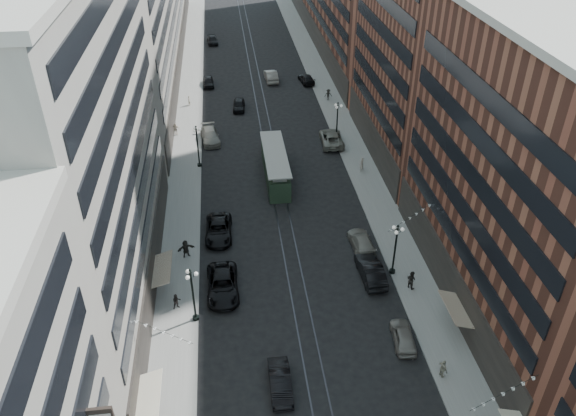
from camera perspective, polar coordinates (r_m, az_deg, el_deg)
name	(u,v)px	position (r m, az deg, el deg)	size (l,w,h in m)	color
ground	(269,145)	(76.13, -1.95, 6.43)	(220.00, 220.00, 0.00)	black
sidewalk_west	(189,118)	(85.09, -10.06, 9.04)	(4.00, 180.00, 0.15)	gray
sidewalk_east	(335,110)	(86.50, 4.82, 9.86)	(4.00, 180.00, 0.15)	gray
rail_west	(258,115)	(85.08, -3.04, 9.46)	(0.12, 180.00, 0.02)	#2D2D33
rail_east	(268,114)	(85.17, -2.09, 9.52)	(0.12, 180.00, 0.02)	#2D2D33
building_west_mid	(81,154)	(46.95, -20.33, 5.17)	(8.00, 36.00, 28.00)	#9A9688
building_east_mid	(518,182)	(47.79, 22.29, 2.47)	(8.00, 30.00, 24.00)	brown
lamppost_sw_far	(193,293)	(47.71, -9.64, -8.54)	(1.03, 1.14, 5.52)	black
lamppost_sw_mid	(198,145)	(70.17, -9.17, 6.35)	(1.03, 1.14, 5.52)	black
lamppost_se_far	(395,248)	(52.71, 10.84, -4.00)	(1.03, 1.14, 5.52)	black
lamppost_se_mid	(337,120)	(76.00, 5.01, 8.87)	(1.03, 1.14, 5.52)	black
streetcar	(275,166)	(67.77, -1.30, 4.26)	(2.67, 12.05, 3.33)	#243826
car_2	(223,285)	(51.59, -6.65, -7.74)	(2.82, 6.12, 1.70)	black
car_4	(403,336)	(47.86, 11.64, -12.62)	(1.67, 4.16, 1.42)	slate
car_5	(280,382)	(43.83, -0.79, -17.28)	(1.57, 4.50, 1.48)	black
pedestrian_2	(177,301)	(50.46, -11.24, -9.29)	(0.75, 0.41, 1.54)	black
pedestrian_4	(443,369)	(45.85, 15.46, -15.45)	(0.99, 0.45, 1.69)	#A6A189
car_7	(219,230)	(58.45, -7.06, -2.18)	(2.67, 5.78, 1.61)	black
car_8	(210,136)	(77.40, -7.91, 7.28)	(2.30, 5.65, 1.64)	slate
car_9	(208,82)	(96.25, -8.09, 12.58)	(1.71, 4.24, 1.44)	black
car_10	(371,270)	(53.28, 8.40, -6.29)	(1.86, 5.35, 1.76)	black
car_11	(331,138)	(76.22, 4.43, 7.10)	(2.82, 6.12, 1.70)	slate
car_12	(306,79)	(96.72, 1.88, 12.99)	(1.99, 4.89, 1.42)	black
car_13	(239,105)	(86.71, -5.01, 10.39)	(1.74, 4.32, 1.47)	black
car_14	(271,76)	(97.53, -1.73, 13.28)	(1.87, 5.37, 1.77)	gray
pedestrian_5	(186,249)	(55.88, -10.35, -4.08)	(1.73, 0.50, 1.87)	black
pedestrian_6	(176,129)	(79.57, -11.33, 7.88)	(1.06, 0.48, 1.80)	beige
pedestrian_7	(411,280)	(52.66, 12.41, -7.11)	(0.89, 0.49, 1.83)	black
pedestrian_8	(362,164)	(69.75, 7.49, 4.44)	(0.68, 0.45, 1.86)	#A6998A
pedestrian_9	(328,95)	(89.52, 4.11, 11.41)	(1.16, 0.48, 1.79)	black
car_extra_0	(361,242)	(56.95, 7.46, -3.40)	(2.04, 5.01, 1.45)	gray
car_extra_1	(212,40)	(117.90, -7.68, 16.53)	(1.93, 4.74, 1.38)	black
pedestrian_extra_0	(189,101)	(88.76, -10.03, 10.69)	(0.56, 0.37, 1.53)	beige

